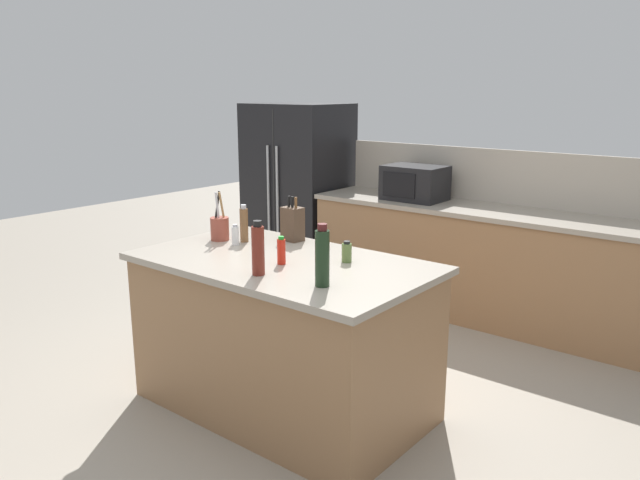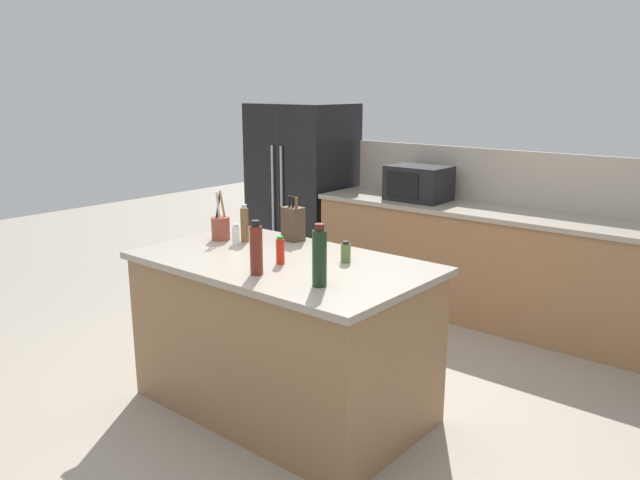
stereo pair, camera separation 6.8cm
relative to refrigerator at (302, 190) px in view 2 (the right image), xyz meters
name	(u,v)px [view 2 (the right image)]	position (x,y,z in m)	size (l,w,h in m)	color
ground_plane	(284,406)	(1.82, -2.25, -0.88)	(14.00, 14.00, 0.00)	gray
back_counter_run	(490,265)	(2.12, -0.05, -0.41)	(3.18, 0.66, 0.94)	#936B47
wall_backsplash	(511,178)	(2.12, 0.27, 0.29)	(3.14, 0.03, 0.46)	#B2A899
kitchen_island	(283,335)	(1.82, -2.25, -0.40)	(1.74, 1.01, 0.94)	#936B47
refrigerator	(302,190)	(0.00, 0.00, 0.00)	(0.98, 0.75, 1.75)	black
microwave	(418,183)	(1.41, -0.05, 0.21)	(0.52, 0.39, 0.30)	black
knife_block	(293,223)	(1.56, -1.86, 0.18)	(0.14, 0.11, 0.29)	#4C3828
utensil_crock	(221,227)	(1.18, -2.15, 0.15)	(0.12, 0.12, 0.32)	brown
hot_sauce_bottle	(280,251)	(1.88, -2.32, 0.14)	(0.05, 0.05, 0.16)	red
wine_bottle	(319,257)	(2.31, -2.49, 0.21)	(0.07, 0.07, 0.32)	black
vinegar_bottle	(256,249)	(1.92, -2.55, 0.20)	(0.07, 0.07, 0.29)	maroon
salt_shaker	(236,235)	(1.35, -2.18, 0.13)	(0.05, 0.05, 0.13)	silver
pepper_grinder	(245,224)	(1.34, -2.08, 0.18)	(0.05, 0.05, 0.24)	brown
spice_jar_oregano	(346,252)	(2.14, -2.06, 0.12)	(0.06, 0.06, 0.12)	#567038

